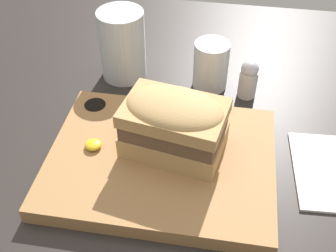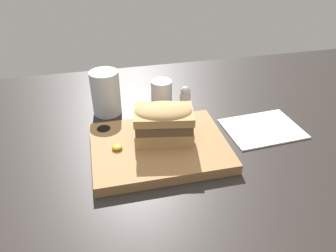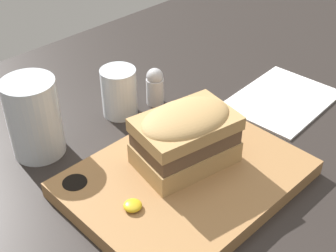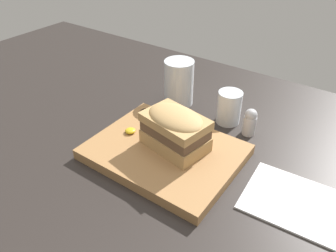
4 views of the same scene
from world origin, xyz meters
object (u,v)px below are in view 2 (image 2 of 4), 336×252
Objects in this scene: wine_glass at (162,96)px; salt_shaker at (185,97)px; napkin at (262,129)px; sandwich at (164,121)px; serving_board at (159,146)px; water_glass at (106,95)px.

salt_shaker is at bearing -16.16° from wine_glass.
sandwich is at bearing -177.00° from napkin.
serving_board is 28.63cm from napkin.
serving_board is 23.75cm from water_glass.
sandwich is 20.05cm from salt_shaker.
sandwich is at bearing -100.57° from wine_glass.
wine_glass is (15.62, -0.71, -1.54)cm from water_glass.
wine_glass reaches higher than serving_board.
napkin is at bearing -36.73° from wine_glass.
water_glass is (-10.50, 20.89, 4.18)cm from serving_board.
napkin is (26.88, 1.41, -7.00)cm from sandwich.
serving_board is 2.54× the size of water_glass.
serving_board is 6.34cm from sandwich.
serving_board is 1.56× the size of napkin.
water_glass reaches higher than serving_board.
napkin is 2.94× the size of salt_shaker.
salt_shaker is at bearing 57.55° from serving_board.
sandwich is 1.20× the size of water_glass.
wine_glass is at bearing 143.27° from napkin.
sandwich is 2.18× the size of salt_shaker.
napkin is at bearing 3.00° from sandwich.
napkin is (23.36, -17.44, -3.65)cm from wine_glass.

